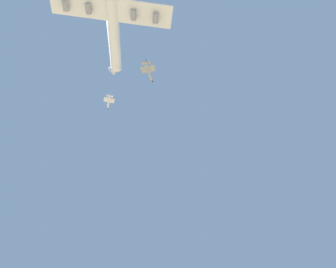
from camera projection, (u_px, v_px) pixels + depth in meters
The scene contains 3 objects.
carrier_jet at pixel (112, 10), 145.74m from camera, with size 65.75×55.80×19.11m.
chase_jet_lead at pixel (149, 71), 164.02m from camera, with size 10.63×14.39×4.00m.
chase_jet_left_wing at pixel (109, 101), 222.46m from camera, with size 14.62×10.12×4.00m.
Camera 1 is at (-49.90, 86.19, 3.86)m, focal length 31.35 mm.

